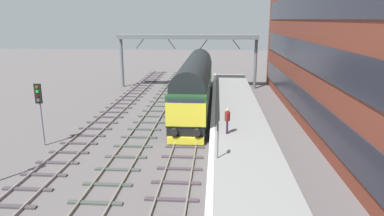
{
  "coord_description": "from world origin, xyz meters",
  "views": [
    {
      "loc": [
        1.94,
        -23.08,
        8.03
      ],
      "look_at": [
        0.2,
        1.12,
        1.71
      ],
      "focal_mm": 31.92,
      "sensor_mm": 36.0,
      "label": 1
    }
  ],
  "objects_px": {
    "signal_post_mid": "(40,106)",
    "waiting_passenger": "(227,118)",
    "platform_number_sign": "(218,135)",
    "diesel_locomotive": "(195,81)"
  },
  "relations": [
    {
      "from": "signal_post_mid",
      "to": "waiting_passenger",
      "type": "xyz_separation_m",
      "value": [
        11.94,
        0.41,
        -0.71
      ]
    },
    {
      "from": "signal_post_mid",
      "to": "platform_number_sign",
      "type": "height_order",
      "value": "signal_post_mid"
    },
    {
      "from": "platform_number_sign",
      "to": "diesel_locomotive",
      "type": "bearing_deg",
      "value": 98.11
    },
    {
      "from": "platform_number_sign",
      "to": "waiting_passenger",
      "type": "xyz_separation_m",
      "value": [
        0.62,
        4.04,
        -0.29
      ]
    },
    {
      "from": "signal_post_mid",
      "to": "platform_number_sign",
      "type": "relative_size",
      "value": 2.16
    },
    {
      "from": "signal_post_mid",
      "to": "waiting_passenger",
      "type": "distance_m",
      "value": 11.97
    },
    {
      "from": "signal_post_mid",
      "to": "waiting_passenger",
      "type": "bearing_deg",
      "value": 1.95
    },
    {
      "from": "platform_number_sign",
      "to": "waiting_passenger",
      "type": "bearing_deg",
      "value": 81.26
    },
    {
      "from": "diesel_locomotive",
      "to": "signal_post_mid",
      "type": "height_order",
      "value": "diesel_locomotive"
    },
    {
      "from": "platform_number_sign",
      "to": "signal_post_mid",
      "type": "bearing_deg",
      "value": 162.2
    }
  ]
}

